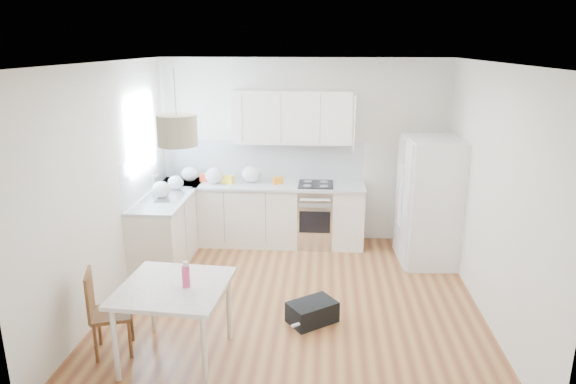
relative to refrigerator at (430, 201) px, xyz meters
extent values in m
plane|color=brown|center=(-1.75, -1.31, -0.85)|extent=(4.20, 4.20, 0.00)
plane|color=white|center=(-1.75, -1.31, 1.85)|extent=(4.20, 4.20, 0.00)
plane|color=white|center=(-1.75, 0.79, 0.50)|extent=(4.20, 0.00, 4.20)
plane|color=white|center=(-3.85, -1.31, 0.50)|extent=(0.00, 4.20, 4.20)
plane|color=white|center=(0.35, -1.31, 0.50)|extent=(0.00, 4.20, 4.20)
cube|color=#BFE0F9|center=(-3.84, -0.16, 0.90)|extent=(0.02, 1.00, 1.00)
cube|color=white|center=(-2.35, 0.49, -0.41)|extent=(3.00, 0.60, 0.88)
cube|color=white|center=(-3.55, -0.11, -0.41)|extent=(0.60, 1.80, 0.88)
cube|color=silver|center=(-2.35, 0.49, 0.05)|extent=(3.02, 0.64, 0.04)
cube|color=silver|center=(-3.55, -0.11, 0.05)|extent=(0.64, 1.82, 0.04)
cube|color=white|center=(-2.35, 0.79, 0.36)|extent=(3.00, 0.01, 0.58)
cube|color=white|center=(-3.84, -0.11, 0.36)|extent=(0.01, 1.80, 0.58)
cube|color=white|center=(-1.90, 0.63, 1.02)|extent=(1.70, 0.32, 0.75)
cube|color=#BDB1A2|center=(-2.78, -2.50, -0.12)|extent=(1.03, 1.03, 0.04)
cylinder|color=white|center=(-3.22, -2.87, -0.50)|extent=(0.05, 0.05, 0.72)
cylinder|color=white|center=(-2.41, -2.93, -0.50)|extent=(0.05, 0.05, 0.72)
cylinder|color=white|center=(-3.16, -2.07, -0.50)|extent=(0.05, 0.05, 0.72)
cylinder|color=white|center=(-2.35, -2.13, -0.50)|extent=(0.05, 0.05, 0.72)
cylinder|color=#D33A6E|center=(-2.66, -2.52, 0.03)|extent=(0.09, 0.09, 0.25)
cube|color=black|center=(-1.52, -1.75, -0.74)|extent=(0.59, 0.55, 0.23)
cylinder|color=beige|center=(-2.67, -2.45, 1.33)|extent=(0.42, 0.42, 0.26)
ellipsoid|color=silver|center=(-3.42, 0.55, 0.17)|extent=(0.24, 0.21, 0.22)
ellipsoid|color=silver|center=(-3.02, 0.44, 0.19)|extent=(0.27, 0.23, 0.24)
ellipsoid|color=silver|center=(-2.49, 0.54, 0.19)|extent=(0.28, 0.23, 0.25)
ellipsoid|color=silver|center=(-3.50, 0.11, 0.16)|extent=(0.22, 0.18, 0.19)
ellipsoid|color=silver|center=(-3.58, -0.31, 0.18)|extent=(0.25, 0.21, 0.22)
cube|color=orange|center=(-2.10, 0.50, 0.11)|extent=(0.16, 0.13, 0.10)
cube|color=yellow|center=(-2.83, 0.47, 0.12)|extent=(0.19, 0.14, 0.12)
cube|color=red|center=(-3.19, 0.58, 0.12)|extent=(0.16, 0.11, 0.10)
camera|label=1|loc=(-1.42, -6.68, 2.03)|focal=32.00mm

